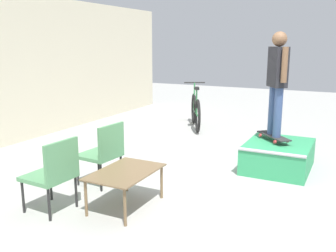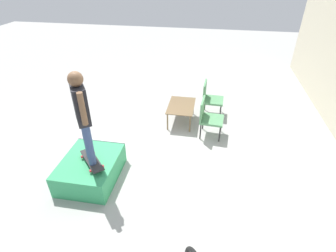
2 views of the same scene
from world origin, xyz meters
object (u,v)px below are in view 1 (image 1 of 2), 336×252
(skate_ramp_box, at_px, (278,156))
(skateboard_on_ramp, at_px, (274,136))
(person_skater, at_px, (277,76))
(patio_chair_right, at_px, (104,151))
(patio_chair_left, at_px, (54,171))
(coffee_table, at_px, (125,175))
(bicycle, at_px, (196,111))

(skate_ramp_box, relative_size, skateboard_on_ramp, 1.85)
(person_skater, xyz_separation_m, patio_chair_right, (-1.94, 1.99, -0.99))
(skateboard_on_ramp, height_order, patio_chair_left, patio_chair_left)
(person_skater, bearing_deg, coffee_table, 117.81)
(patio_chair_left, bearing_deg, bicycle, -174.04)
(patio_chair_left, height_order, bicycle, bicycle)
(coffee_table, relative_size, patio_chair_left, 1.07)
(skate_ramp_box, xyz_separation_m, bicycle, (2.22, 2.39, 0.19))
(coffee_table, relative_size, bicycle, 0.62)
(skate_ramp_box, height_order, skateboard_on_ramp, skateboard_on_ramp)
(skate_ramp_box, bearing_deg, skateboard_on_ramp, 50.66)
(patio_chair_left, distance_m, patio_chair_right, 0.99)
(patio_chair_right, distance_m, bicycle, 4.08)
(person_skater, bearing_deg, patio_chair_right, 100.24)
(patio_chair_right, xyz_separation_m, bicycle, (4.07, 0.29, -0.11))
(patio_chair_right, relative_size, bicycle, 0.58)
(person_skater, relative_size, bicycle, 1.06)
(skate_ramp_box, bearing_deg, person_skater, 50.66)
(patio_chair_left, bearing_deg, coffee_table, 128.81)
(skateboard_on_ramp, relative_size, patio_chair_right, 0.74)
(skateboard_on_ramp, relative_size, person_skater, 0.41)
(coffee_table, relative_size, patio_chair_right, 1.07)
(person_skater, distance_m, coffee_table, 2.97)
(skate_ramp_box, distance_m, person_skater, 1.29)
(skate_ramp_box, xyz_separation_m, skateboard_on_ramp, (0.09, 0.11, 0.30))
(skate_ramp_box, bearing_deg, coffee_table, 148.85)
(coffee_table, height_order, patio_chair_left, patio_chair_left)
(patio_chair_left, relative_size, bicycle, 0.58)
(skateboard_on_ramp, bearing_deg, patio_chair_right, 91.07)
(person_skater, bearing_deg, skate_ramp_box, -163.33)
(patio_chair_right, bearing_deg, coffee_table, 59.05)
(person_skater, relative_size, coffee_table, 1.70)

